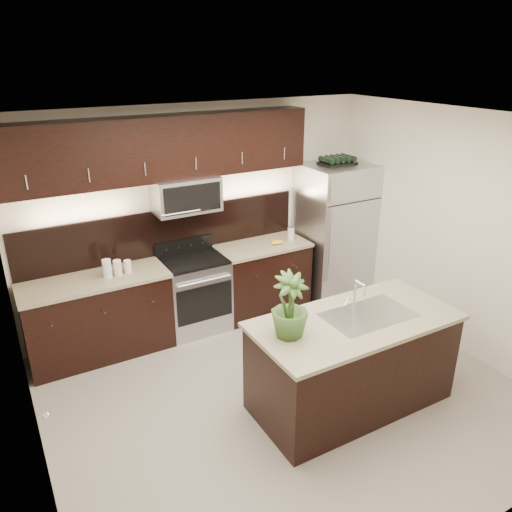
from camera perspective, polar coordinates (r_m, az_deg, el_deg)
The scene contains 12 objects.
ground at distance 5.28m, azimuth 3.27°, elevation -15.54°, with size 4.50×4.50×0.00m, color gray.
room_walls at distance 4.35m, azimuth 2.79°, elevation 1.58°, with size 4.52×4.02×2.71m.
counter_run at distance 6.14m, azimuth -8.81°, elevation -4.68°, with size 3.51×0.65×0.94m.
upper_fixtures at distance 5.73m, azimuth -10.09°, elevation 11.01°, with size 3.49×0.40×1.66m.
island at distance 4.99m, azimuth 10.90°, elevation -11.75°, with size 1.96×0.96×0.94m.
sink_faucet at distance 4.84m, azimuth 12.61°, elevation -6.39°, with size 0.84×0.50×0.28m.
refrigerator at distance 6.93m, azimuth 8.78°, elevation 2.75°, with size 0.90×0.81×1.87m, color #B2B2B7.
wine_rack at distance 6.67m, azimuth 9.28°, elevation 10.74°, with size 0.46×0.29×0.11m.
plant at distance 4.27m, azimuth 3.87°, elevation -5.70°, with size 0.33×0.33×0.58m, color #335321.
canisters at distance 5.68m, azimuth -15.81°, elevation -1.33°, with size 0.32×0.11×0.21m.
french_press at distance 6.53m, azimuth 4.01°, elevation 2.65°, with size 0.09×0.09×0.26m.
bananas at distance 6.38m, azimuth 2.00°, elevation 1.55°, with size 0.17×0.13×0.05m, color gold.
Camera 1 is at (-2.29, -3.47, 3.25)m, focal length 35.00 mm.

